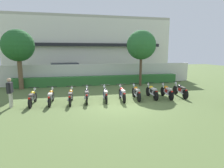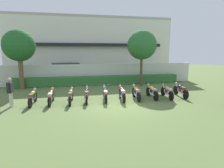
% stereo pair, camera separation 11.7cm
% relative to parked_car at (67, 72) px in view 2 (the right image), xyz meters
% --- Properties ---
extents(ground, '(60.00, 60.00, 0.00)m').
position_rel_parked_car_xyz_m(ground, '(3.01, -9.94, -0.94)').
color(ground, '#566B38').
extents(building, '(19.87, 6.50, 7.22)m').
position_rel_parked_car_xyz_m(building, '(3.01, 5.47, 2.68)').
color(building, silver).
rests_on(building, ground).
extents(compound_wall, '(18.87, 0.30, 1.86)m').
position_rel_parked_car_xyz_m(compound_wall, '(3.01, -2.47, -0.00)').
color(compound_wall, silver).
rests_on(compound_wall, ground).
extents(hedge_row, '(15.10, 0.70, 0.81)m').
position_rel_parked_car_xyz_m(hedge_row, '(3.01, -3.17, -0.53)').
color(hedge_row, '#337033').
rests_on(hedge_row, ground).
extents(parked_car, '(4.72, 2.61, 1.89)m').
position_rel_parked_car_xyz_m(parked_car, '(0.00, 0.00, 0.00)').
color(parked_car, silver).
rests_on(parked_car, ground).
extents(tree_near_inspector, '(2.49, 2.49, 4.74)m').
position_rel_parked_car_xyz_m(tree_near_inspector, '(-3.49, -3.76, 2.51)').
color(tree_near_inspector, brown).
rests_on(tree_near_inspector, ground).
extents(tree_far_side, '(2.52, 2.52, 4.84)m').
position_rel_parked_car_xyz_m(tree_far_side, '(6.51, -4.43, 2.63)').
color(tree_far_side, brown).
rests_on(tree_far_side, ground).
extents(motorcycle_in_row_0, '(0.60, 1.89, 0.94)m').
position_rel_parked_car_xyz_m(motorcycle_in_row_0, '(-1.70, -8.80, -0.50)').
color(motorcycle_in_row_0, black).
rests_on(motorcycle_in_row_0, ground).
extents(motorcycle_in_row_1, '(0.60, 1.89, 0.94)m').
position_rel_parked_car_xyz_m(motorcycle_in_row_1, '(-0.69, -8.82, -0.50)').
color(motorcycle_in_row_1, black).
rests_on(motorcycle_in_row_1, ground).
extents(motorcycle_in_row_2, '(0.60, 1.91, 0.94)m').
position_rel_parked_car_xyz_m(motorcycle_in_row_2, '(0.44, -8.90, -0.50)').
color(motorcycle_in_row_2, black).
rests_on(motorcycle_in_row_2, ground).
extents(motorcycle_in_row_3, '(0.60, 1.88, 0.95)m').
position_rel_parked_car_xyz_m(motorcycle_in_row_3, '(1.39, -8.79, -0.49)').
color(motorcycle_in_row_3, black).
rests_on(motorcycle_in_row_3, ground).
extents(motorcycle_in_row_4, '(0.60, 1.84, 0.94)m').
position_rel_parked_car_xyz_m(motorcycle_in_row_4, '(2.52, -8.83, -0.50)').
color(motorcycle_in_row_4, black).
rests_on(motorcycle_in_row_4, ground).
extents(motorcycle_in_row_5, '(0.60, 1.84, 0.96)m').
position_rel_parked_car_xyz_m(motorcycle_in_row_5, '(3.57, -8.95, -0.49)').
color(motorcycle_in_row_5, black).
rests_on(motorcycle_in_row_5, ground).
extents(motorcycle_in_row_6, '(0.60, 1.94, 0.97)m').
position_rel_parked_car_xyz_m(motorcycle_in_row_6, '(4.52, -8.88, -0.48)').
color(motorcycle_in_row_6, black).
rests_on(motorcycle_in_row_6, ground).
extents(motorcycle_in_row_7, '(0.60, 1.86, 0.97)m').
position_rel_parked_car_xyz_m(motorcycle_in_row_7, '(5.62, -8.84, -0.48)').
color(motorcycle_in_row_7, black).
rests_on(motorcycle_in_row_7, ground).
extents(motorcycle_in_row_8, '(0.60, 1.88, 0.95)m').
position_rel_parked_car_xyz_m(motorcycle_in_row_8, '(6.61, -8.97, -0.49)').
color(motorcycle_in_row_8, black).
rests_on(motorcycle_in_row_8, ground).
extents(motorcycle_in_row_9, '(0.60, 1.95, 0.97)m').
position_rel_parked_car_xyz_m(motorcycle_in_row_9, '(7.68, -8.84, -0.48)').
color(motorcycle_in_row_9, black).
rests_on(motorcycle_in_row_9, ground).
extents(inspector_person, '(0.22, 0.66, 1.62)m').
position_rel_parked_car_xyz_m(inspector_person, '(-2.77, -9.00, 0.02)').
color(inspector_person, beige).
rests_on(inspector_person, ground).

